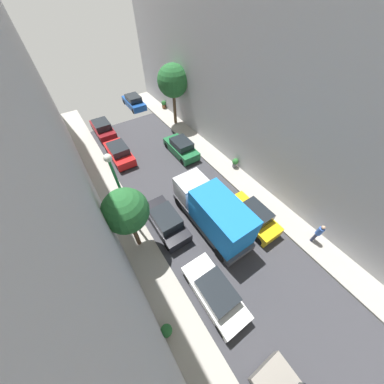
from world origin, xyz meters
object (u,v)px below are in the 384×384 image
parked_car_left_2 (215,293)px  potted_plant_4 (235,162)px  street_tree_0 (126,211)px  lamp_post (119,185)px  potted_plant_2 (164,104)px  parked_car_left_4 (119,153)px  parked_car_left_3 (166,221)px  parked_car_right_1 (252,216)px  parked_car_right_3 (134,102)px  potted_plant_5 (166,331)px  delivery_truck (213,212)px  street_tree_1 (173,81)px  pedestrian (318,233)px  parked_car_right_2 (181,148)px  parked_car_left_5 (103,129)px

parked_car_left_2 → potted_plant_4: parked_car_left_2 is taller
street_tree_0 → lamp_post: bearing=79.1°
potted_plant_2 → parked_car_left_4: bearing=-141.7°
parked_car_left_3 → potted_plant_4: 8.64m
parked_car_left_2 → parked_car_right_1: same height
parked_car_right_3 → potted_plant_5: size_ratio=5.01×
delivery_truck → parked_car_left_2: bearing=-125.2°
parked_car_right_1 → parked_car_left_2: bearing=-154.9°
parked_car_right_1 → lamp_post: size_ratio=0.67×
delivery_truck → street_tree_1: (5.10, 13.71, 2.98)m
parked_car_left_4 → potted_plant_2: 10.74m
parked_car_right_3 → lamp_post: lamp_post is taller
street_tree_0 → lamp_post: 1.79m
parked_car_right_1 → pedestrian: bearing=-55.5°
parked_car_left_4 → parked_car_right_2: (5.40, -2.63, 0.00)m
parked_car_left_4 → street_tree_0: size_ratio=0.84×
potted_plant_4 → potted_plant_5: 13.83m
parked_car_left_3 → parked_car_left_5: 14.44m
lamp_post → parked_car_right_2: bearing=35.2°
parked_car_left_4 → parked_car_right_1: same height
parked_car_left_3 → parked_car_right_1: (5.40, -3.08, 0.00)m
parked_car_left_5 → street_tree_0: 15.12m
parked_car_left_4 → lamp_post: bearing=-103.7°
street_tree_0 → potted_plant_4: street_tree_0 is taller
parked_car_left_3 → parked_car_left_5: size_ratio=1.00×
parked_car_left_2 → pedestrian: (7.80, -0.96, 0.35)m
parked_car_right_3 → parked_car_left_2: bearing=-102.6°
parked_car_right_1 → delivery_truck: size_ratio=0.64×
potted_plant_4 → parked_car_left_3: bearing=-165.9°
parked_car_left_5 → lamp_post: 13.49m
parked_car_right_2 → pedestrian: pedestrian is taller
potted_plant_4 → parked_car_left_4: bearing=139.2°
street_tree_1 → potted_plant_5: 21.08m
parked_car_left_3 → street_tree_1: bearing=56.8°
parked_car_left_3 → delivery_truck: bearing=-33.4°
parked_car_left_3 → street_tree_0: bearing=-175.4°
parked_car_left_4 → potted_plant_5: bearing=-101.6°
potted_plant_4 → parked_car_left_5: bearing=124.2°
parked_car_left_4 → potted_plant_4: size_ratio=4.63×
lamp_post → parked_car_right_1: bearing=-32.4°
parked_car_left_2 → potted_plant_2: parked_car_left_2 is taller
parked_car_right_3 → potted_plant_5: (-8.48, -24.22, -0.11)m
street_tree_1 → delivery_truck: bearing=-110.4°
pedestrian → potted_plant_4: size_ratio=1.90×
potted_plant_2 → lamp_post: (-10.33, -14.44, 3.55)m
parked_car_right_2 → parked_car_right_3: same height
pedestrian → parked_car_left_4: bearing=116.1°
pedestrian → delivery_truck: bearing=136.8°
parked_car_left_4 → potted_plant_4: 11.07m
parked_car_left_2 → parked_car_left_5: bearing=90.0°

